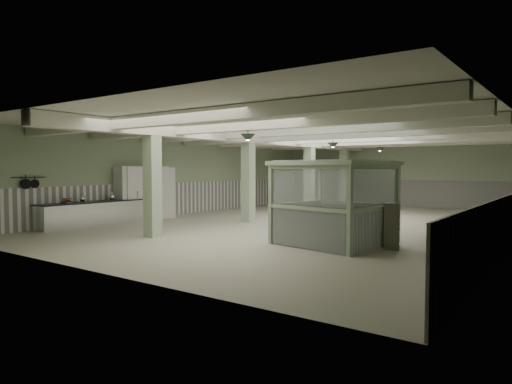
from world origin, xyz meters
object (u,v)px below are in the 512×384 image
Objects in this scene: walkin_cooler at (143,192)px; filing_cabinet at (392,226)px; guard_booth at (333,187)px; prep_counter at (102,213)px.

filing_cabinet is at bearing -3.81° from walkin_cooler.
prep_counter is at bearing -163.28° from guard_booth.
walkin_cooler is 9.46m from guard_booth.
guard_booth is 2.71× the size of filing_cabinet.
walkin_cooler is at bearing 159.61° from filing_cabinet.
walkin_cooler is at bearing 92.31° from prep_counter.
guard_booth reaches higher than prep_counter.
filing_cabinet is at bearing 24.15° from guard_booth.
prep_counter is 2.05× the size of walkin_cooler.
prep_counter is 4.15× the size of filing_cabinet.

